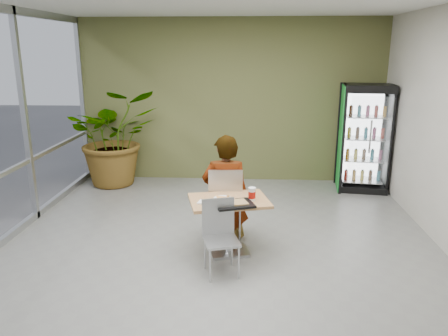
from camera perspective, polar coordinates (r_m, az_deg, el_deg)
The scene contains 12 objects.
ground at distance 5.81m, azimuth -0.79°, elevation -11.43°, with size 7.00×7.00×0.00m, color slate.
room_envelope at distance 5.29m, azimuth -0.85°, elevation 4.24°, with size 6.00×7.00×3.20m, color beige, non-canonical shape.
dining_table at distance 5.68m, azimuth 0.65°, elevation -6.14°, with size 1.13×0.91×0.75m.
chair_far at distance 6.07m, azimuth 0.20°, elevation -3.93°, with size 0.48×0.49×1.04m.
chair_near at distance 5.26m, azimuth -0.56°, elevation -8.13°, with size 0.49×0.49×0.90m.
seated_woman at distance 6.14m, azimuth 0.19°, elevation -3.87°, with size 0.66×0.43×1.79m, color black.
pizza_plate at distance 5.61m, azimuth -0.18°, elevation -3.91°, with size 0.33×0.32×0.03m.
soda_cup at distance 5.56m, azimuth 3.67°, elevation -3.43°, with size 0.10×0.10×0.17m.
napkin_stack at distance 5.48m, azimuth -2.59°, elevation -4.48°, with size 0.15×0.15×0.02m, color white.
cafeteria_tray at distance 5.39m, azimuth 1.30°, elevation -4.77°, with size 0.47×0.34×0.03m, color black.
beverage_fridge at distance 8.58m, azimuth 17.88°, elevation 3.73°, with size 0.99×0.80×1.99m.
potted_plant at distance 8.79m, azimuth -14.11°, elevation 3.91°, with size 1.69×1.46×1.88m, color #265A24.
Camera 1 is at (0.39, -5.17, 2.62)m, focal length 35.00 mm.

